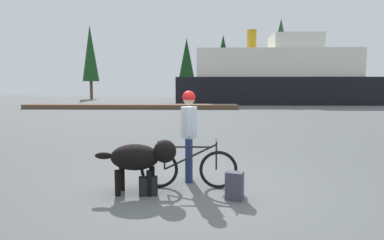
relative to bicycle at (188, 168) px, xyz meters
The scene contains 12 objects.
ground_plane 0.39m from the bicycle, 48.88° to the left, with size 160.00×160.00×0.00m, color #595B5B.
bicycle is the anchor object (origin of this frame).
person_cyclist 0.85m from the bicycle, 90.05° to the left, with size 0.32×0.53×1.80m.
dog 0.91m from the bicycle, 158.29° to the right, with size 1.44×0.54×0.95m.
backpack 1.01m from the bicycle, 36.33° to the right, with size 0.28×0.20×0.47m, color #3F3F4C.
handbag_pannier 0.82m from the bicycle, 148.17° to the right, with size 0.32×0.18×0.32m, color black.
dock_pier 24.39m from the bicycle, 104.98° to the left, with size 19.29×2.58×0.40m, color brown.
ferry_boat 34.33m from the bicycle, 75.08° to the left, with size 22.96×7.06×8.70m.
pine_tree_far_left 54.86m from the bicycle, 111.04° to the left, with size 2.83×2.83×12.84m.
pine_tree_center 50.71m from the bicycle, 92.98° to the left, with size 3.12×3.12×10.45m.
pine_tree_far_right 50.16m from the bicycle, 75.04° to the left, with size 4.33×4.33×13.08m.
pine_tree_mid_back 53.75m from the bicycle, 85.90° to the left, with size 4.14×4.14×11.41m.
Camera 1 is at (0.22, -5.90, 1.84)m, focal length 30.20 mm.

